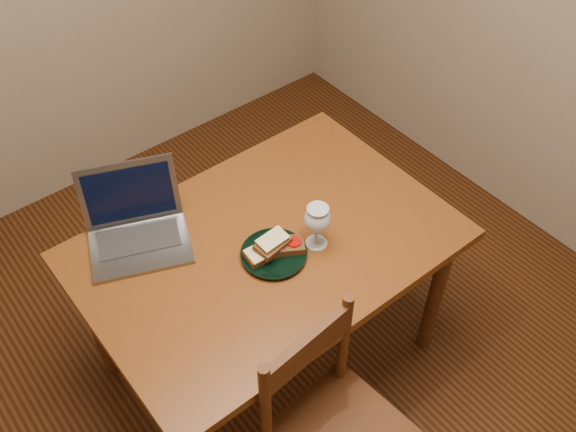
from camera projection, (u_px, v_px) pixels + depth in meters
floor at (270, 371)px, 2.76m from camera, size 3.20×3.20×0.02m
table at (267, 258)px, 2.33m from camera, size 1.30×0.90×0.74m
chair at (335, 429)px, 2.05m from camera, size 0.46×0.44×0.45m
plate at (274, 254)px, 2.22m from camera, size 0.23×0.23×0.02m
sandwich_cheese at (263, 252)px, 2.18m from camera, size 0.13×0.08×0.04m
sandwich_tomato at (286, 245)px, 2.21m from camera, size 0.15×0.13×0.04m
sandwich_top at (273, 243)px, 2.18m from camera, size 0.13×0.09×0.04m
milk_glass at (317, 226)px, 2.20m from camera, size 0.09×0.09×0.18m
laptop at (135, 221)px, 2.25m from camera, size 0.44×0.42×0.25m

